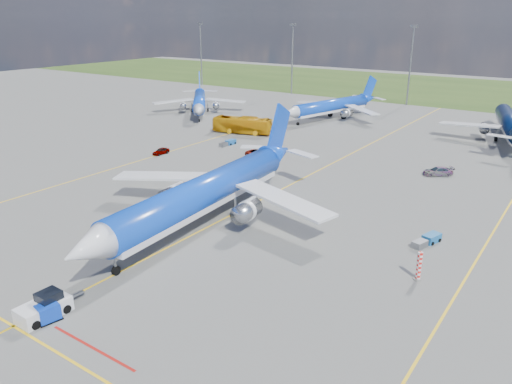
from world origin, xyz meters
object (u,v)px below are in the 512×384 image
Objects in this scene: apron_bus at (242,125)px; baggage_tug_w at (427,240)px; pushback_tug at (45,307)px; uld_container at (48,312)px; baggage_tug_c at (228,143)px; bg_jet_n at (507,139)px; service_car_b at (260,154)px; service_car_a at (161,151)px; service_car_c at (438,171)px; bg_jet_nw at (200,113)px; bg_jet_nnw at (331,119)px; warning_post at (419,266)px; main_airliner at (205,224)px.

baggage_tug_w is (52.00, -34.37, -1.43)m from apron_bus.
uld_container is (0.76, -0.23, -0.13)m from pushback_tug.
uld_container reaches higher than baggage_tug_c.
service_car_b is at bearing 35.34° from bg_jet_n.
service_car_a is 55.29m from baggage_tug_w.
service_car_c is at bearing 87.42° from uld_container.
apron_bus is at bearing -134.85° from service_car_c.
baggage_tug_w is at bearing -23.58° from baggage_tug_c.
bg_jet_nw is at bearing 53.02° from service_car_b.
bg_jet_n reaches higher than apron_bus.
baggage_tug_w is (43.09, -60.78, 0.47)m from bg_jet_nnw.
warning_post is at bearing -127.43° from service_car_b.
apron_bus is at bearing 83.97° from service_car_a.
pushback_tug reaches higher than service_car_a.
apron_bus reaches higher than baggage_tug_w.
main_airliner reaches higher than service_car_b.
uld_container is 0.14× the size of apron_bus.
bg_jet_nnw is 7.97× the size of baggage_tug_w.
uld_container is at bearing -15.94° from pushback_tug.
service_car_b is at bearing 105.39° from pushback_tug.
service_car_b is at bearing -75.88° from bg_jet_nw.
bg_jet_nnw reaches higher than service_car_c.
service_car_b is 1.19× the size of baggage_tug_w.
main_airliner is 7.33× the size of pushback_tug.
baggage_tug_w is (-1.72, 8.88, -1.03)m from warning_post.
service_car_b is at bearing -67.91° from bg_jet_nnw.
pushback_tug is 1.47× the size of baggage_tug_c.
bg_jet_n is 8.66× the size of baggage_tug_w.
bg_jet_nnw reaches higher than service_car_b.
bg_jet_n is 21.55× the size of uld_container.
main_airliner is at bearing 56.95° from bg_jet_n.
pushback_tug reaches higher than service_car_b.
warning_post is at bearing -143.55° from apron_bus.
warning_post is 59.57m from baggage_tug_c.
bg_jet_n is 57.60m from apron_bus.
pushback_tug reaches higher than service_car_c.
bg_jet_nnw is 41.69m from service_car_b.
uld_container is (2.65, -24.27, 0.74)m from main_airliner.
main_airliner is 25.30× the size of uld_container.
warning_post is 59.32m from service_car_a.
main_airliner is 10.17× the size of baggage_tug_w.
pushback_tug is 55.55m from service_car_b.
bg_jet_nnw is at bearing -12.89° from bg_jet_n.
main_airliner reaches higher than bg_jet_nw.
main_airliner reaches higher than service_car_c.
service_car_b is at bearing -111.55° from service_car_c.
pushback_tug is at bearing -107.76° from baggage_tug_w.
service_car_c is at bearing -28.35° from bg_jet_nnw.
bg_jet_n is 55.57m from service_car_b.
service_car_b is at bearing 168.83° from baggage_tug_w.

